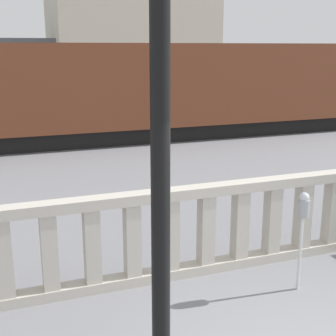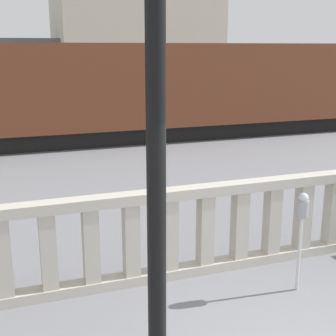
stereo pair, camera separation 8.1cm
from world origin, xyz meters
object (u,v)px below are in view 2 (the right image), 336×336
train_far (0,67)px  lamppost (155,55)px  parking_meter (302,214)px  train_near (124,89)px

train_far → lamppost: bearing=-87.6°
parking_meter → train_near: size_ratio=0.05×
lamppost → train_far: bearing=92.4°
parking_meter → train_near: train_near is taller
lamppost → train_near: 12.43m
lamppost → train_far: (-1.13, 27.42, -1.14)m
parking_meter → train_near: bearing=87.4°
train_near → train_far: bearing=104.3°
lamppost → parking_meter: bearing=23.9°
lamppost → train_near: size_ratio=0.23×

